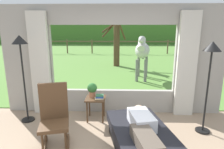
{
  "coord_description": "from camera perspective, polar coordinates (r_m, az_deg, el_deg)",
  "views": [
    {
      "loc": [
        0.14,
        -2.28,
        2.04
      ],
      "look_at": [
        0.0,
        1.8,
        1.05
      ],
      "focal_mm": 31.13,
      "sensor_mm": 36.0,
      "label": 1
    }
  ],
  "objects": [
    {
      "name": "side_table",
      "position": [
        4.39,
        -4.82,
        -7.98
      ],
      "size": [
        0.44,
        0.44,
        0.52
      ],
      "color": "#4C331E",
      "rests_on": "ground_plane"
    },
    {
      "name": "pasture_fence_line",
      "position": [
        15.58,
        1.48,
        8.83
      ],
      "size": [
        16.1,
        0.1,
        1.1
      ],
      "color": "brown",
      "rests_on": "outdoor_pasture_lawn"
    },
    {
      "name": "potted_plant",
      "position": [
        4.36,
        -5.85,
        -4.27
      ],
      "size": [
        0.22,
        0.22,
        0.32
      ],
      "color": "#9E6042",
      "rests_on": "side_table"
    },
    {
      "name": "rocking_chair",
      "position": [
        3.55,
        -16.62,
        -11.8
      ],
      "size": [
        0.61,
        0.77,
        1.12
      ],
      "rotation": [
        0.0,
        0.0,
        0.24
      ],
      "color": "#4C331E",
      "rests_on": "ground_plane"
    },
    {
      "name": "book_stack",
      "position": [
        4.27,
        -3.7,
        -6.57
      ],
      "size": [
        0.2,
        0.15,
        0.09
      ],
      "color": "beige",
      "rests_on": "side_table"
    },
    {
      "name": "floor_lamp_right",
      "position": [
        4.03,
        27.05,
        3.77
      ],
      "size": [
        0.32,
        0.32,
        1.8
      ],
      "color": "black",
      "rests_on": "ground_plane"
    },
    {
      "name": "curtain_panel_right",
      "position": [
        4.73,
        21.07,
        2.51
      ],
      "size": [
        0.44,
        0.1,
        2.4
      ],
      "primitive_type": "cube",
      "color": "beige",
      "rests_on": "ground_plane"
    },
    {
      "name": "outdoor_pasture_lawn",
      "position": [
        15.57,
        1.46,
        6.1
      ],
      "size": [
        36.0,
        21.68,
        0.02
      ],
      "primitive_type": "cube",
      "color": "#568438",
      "rests_on": "ground_plane"
    },
    {
      "name": "pasture_tree",
      "position": [
        10.42,
        1.28,
        9.47
      ],
      "size": [
        1.31,
        1.28,
        2.56
      ],
      "color": "#4C3823",
      "rests_on": "outdoor_pasture_lawn"
    },
    {
      "name": "recliner_sofa",
      "position": [
        3.41,
        8.65,
        -18.75
      ],
      "size": [
        1.24,
        1.85,
        0.42
      ],
      "rotation": [
        0.0,
        0.0,
        0.22
      ],
      "color": "black",
      "rests_on": "ground_plane"
    },
    {
      "name": "floor_lamp_left",
      "position": [
        4.47,
        -25.2,
        5.78
      ],
      "size": [
        0.32,
        0.32,
        1.89
      ],
      "color": "black",
      "rests_on": "ground_plane"
    },
    {
      "name": "curtain_panel_left",
      "position": [
        4.83,
        -20.33,
        2.78
      ],
      "size": [
        0.44,
        0.1,
        2.4
      ],
      "primitive_type": "cube",
      "color": "beige",
      "rests_on": "ground_plane"
    },
    {
      "name": "distant_hill_ridge",
      "position": [
        25.29,
        1.7,
        11.68
      ],
      "size": [
        36.0,
        2.0,
        2.4
      ],
      "primitive_type": "cube",
      "color": "#406D2B",
      "rests_on": "ground_plane"
    },
    {
      "name": "reclining_person",
      "position": [
        3.22,
        8.95,
        -14.64
      ],
      "size": [
        0.46,
        1.43,
        0.22
      ],
      "rotation": [
        0.0,
        0.0,
        0.22
      ],
      "color": "silver",
      "rests_on": "recliner_sofa"
    },
    {
      "name": "back_wall_with_window",
      "position": [
        4.61,
        0.2,
        3.76
      ],
      "size": [
        5.2,
        0.12,
        2.55
      ],
      "color": "#9E998E",
      "rests_on": "ground_plane"
    },
    {
      "name": "horse",
      "position": [
        7.67,
        8.88,
        6.83
      ],
      "size": [
        0.76,
        1.82,
        1.73
      ],
      "rotation": [
        0.0,
        0.0,
        2.97
      ],
      "color": "#B2B2AD",
      "rests_on": "outdoor_pasture_lawn"
    }
  ]
}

